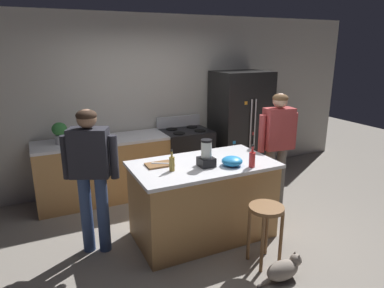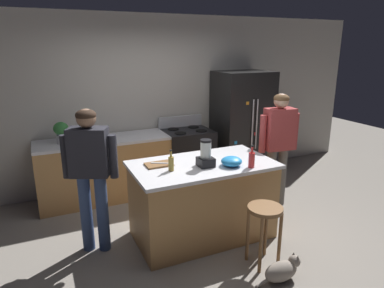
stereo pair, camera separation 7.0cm
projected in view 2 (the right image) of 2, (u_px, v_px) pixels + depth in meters
ground_plane at (202, 234)px, 4.17m from camera, size 14.00×14.00×0.00m
back_wall at (150, 102)px, 5.50m from camera, size 8.00×0.10×2.70m
kitchen_island at (202, 200)px, 4.04m from camera, size 1.64×0.92×0.92m
back_counter_run at (109, 168)px, 5.08m from camera, size 2.00×0.64×0.92m
refrigerator at (242, 125)px, 5.82m from camera, size 0.90×0.73×1.82m
stove_range at (187, 157)px, 5.56m from camera, size 0.76×0.65×1.10m
person_by_island_left at (90, 168)px, 3.61m from camera, size 0.57×0.37×1.61m
person_by_sink_right at (279, 140)px, 4.69m from camera, size 0.60×0.27×1.61m
bar_stool at (265, 220)px, 3.48m from camera, size 0.36×0.36×0.65m
cat at (282, 270)px, 3.34m from camera, size 0.52×0.18×0.26m
potted_plant at (61, 131)px, 4.66m from camera, size 0.20×0.20×0.30m
blender_appliance at (206, 155)px, 3.78m from camera, size 0.17×0.17×0.31m
bottle_vinegar at (171, 163)px, 3.66m from camera, size 0.06×0.06×0.24m
bottle_soda at (252, 159)px, 3.76m from camera, size 0.07×0.07×0.26m
mixing_bowl at (232, 161)px, 3.81m from camera, size 0.24×0.24×0.11m
cutting_board at (159, 164)px, 3.84m from camera, size 0.30×0.20×0.02m
chef_knife at (161, 163)px, 3.85m from camera, size 0.21×0.13×0.01m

